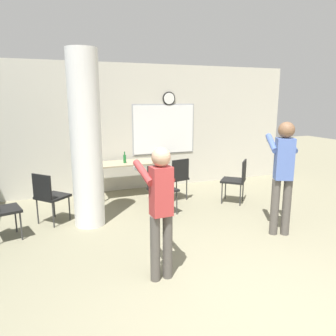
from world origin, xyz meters
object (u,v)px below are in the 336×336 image
object	(u,v)px
folding_table	(132,164)
chair_table_right	(177,176)
bottle_on_table	(125,159)
person_playing_side	(283,169)
person_playing_front	(160,203)
chair_table_front	(161,185)
chair_mid_room	(237,178)
chair_near_pillar	(49,194)

from	to	relation	value
folding_table	chair_table_right	size ratio (longest dim) A/B	1.70
bottle_on_table	person_playing_side	xyz separation A→B (m)	(1.73, -2.78, 0.20)
person_playing_front	chair_table_front	bearing A→B (deg)	69.87
chair_mid_room	chair_table_right	size ratio (longest dim) A/B	1.00
bottle_on_table	chair_mid_room	distance (m)	2.34
chair_near_pillar	person_playing_front	size ratio (longest dim) A/B	0.56
folding_table	bottle_on_table	distance (m)	0.23
chair_near_pillar	chair_mid_room	size ratio (longest dim) A/B	1.00
folding_table	person_playing_front	world-z (taller)	person_playing_front
bottle_on_table	chair_table_right	xyz separation A→B (m)	(0.91, -0.63, -0.31)
person_playing_front	person_playing_side	size ratio (longest dim) A/B	0.89
chair_table_front	person_playing_side	bearing A→B (deg)	-48.68
bottle_on_table	person_playing_side	size ratio (longest dim) A/B	0.14
bottle_on_table	chair_table_right	bearing A→B (deg)	-34.74
chair_table_front	person_playing_front	distance (m)	2.27
person_playing_front	person_playing_side	distance (m)	2.21
chair_table_front	chair_mid_room	bearing A→B (deg)	-0.38
bottle_on_table	chair_table_front	distance (m)	1.31
folding_table	bottle_on_table	size ratio (longest dim) A/B	6.22
folding_table	chair_table_front	distance (m)	1.29
chair_table_right	chair_table_front	distance (m)	0.81
folding_table	person_playing_side	size ratio (longest dim) A/B	0.86
chair_table_right	person_playing_side	world-z (taller)	person_playing_side
person_playing_front	person_playing_side	bearing A→B (deg)	14.12
person_playing_front	bottle_on_table	bearing A→B (deg)	82.95
chair_table_front	person_playing_front	size ratio (longest dim) A/B	0.56
bottle_on_table	chair_near_pillar	world-z (taller)	bottle_on_table
chair_mid_room	chair_table_front	size ratio (longest dim) A/B	1.00
chair_mid_room	person_playing_side	bearing A→B (deg)	-98.36
chair_mid_room	person_playing_front	size ratio (longest dim) A/B	0.56
bottle_on_table	person_playing_front	world-z (taller)	person_playing_front
chair_near_pillar	chair_table_front	bearing A→B (deg)	-4.49
bottle_on_table	chair_near_pillar	bearing A→B (deg)	-145.34
folding_table	person_playing_front	bearing A→B (deg)	-99.78
chair_mid_room	person_playing_front	distance (m)	3.19
bottle_on_table	person_playing_front	distance (m)	3.35
chair_table_front	person_playing_front	bearing A→B (deg)	-110.13
chair_table_front	bottle_on_table	bearing A→B (deg)	106.45
bottle_on_table	chair_mid_room	xyz separation A→B (m)	(1.96, -1.23, -0.31)
chair_near_pillar	chair_table_front	xyz separation A→B (m)	(1.91, -0.15, 0.00)
chair_table_right	chair_table_front	size ratio (longest dim) A/B	1.00
folding_table	chair_table_front	world-z (taller)	chair_table_front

